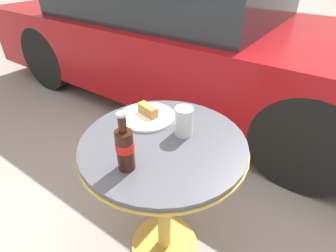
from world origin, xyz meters
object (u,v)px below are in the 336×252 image
cola_bottle_left (125,148)px  lunch_plate_near (147,115)px  parked_car (183,38)px  drinking_glass (184,123)px  bistro_table (164,170)px

cola_bottle_left → lunch_plate_near: size_ratio=0.89×
cola_bottle_left → parked_car: bearing=117.0°
cola_bottle_left → drinking_glass: size_ratio=1.84×
drinking_glass → parked_car: (-0.99, 1.56, -0.17)m
bistro_table → parked_car: bearing=120.0°
lunch_plate_near → parked_car: 1.74m
drinking_glass → bistro_table: bearing=-116.2°
bistro_table → drinking_glass: drinking_glass is taller
drinking_glass → cola_bottle_left: bearing=-100.4°
cola_bottle_left → lunch_plate_near: bearing=116.6°
lunch_plate_near → parked_car: size_ratio=0.06×
cola_bottle_left → bistro_table: bearing=86.9°
bistro_table → lunch_plate_near: (-0.16, 0.10, 0.18)m
cola_bottle_left → drinking_glass: 0.29m
parked_car → lunch_plate_near: bearing=-63.0°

